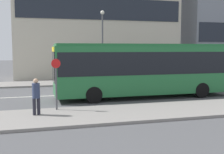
{
  "coord_description": "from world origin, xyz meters",
  "views": [
    {
      "loc": [
        -1.54,
        -18.68,
        3.11
      ],
      "look_at": [
        3.05,
        -1.77,
        1.32
      ],
      "focal_mm": 45.0,
      "sensor_mm": 36.0,
      "label": 1
    }
  ],
  "objects_px": {
    "bus_stop_sign": "(56,79)",
    "street_lamp": "(102,38)",
    "city_bus": "(144,67)",
    "parked_car_0": "(198,76)",
    "pedestrian_near_stop": "(36,94)"
  },
  "relations": [
    {
      "from": "city_bus",
      "to": "street_lamp",
      "type": "height_order",
      "value": "street_lamp"
    },
    {
      "from": "city_bus",
      "to": "pedestrian_near_stop",
      "type": "distance_m",
      "value": 7.67
    },
    {
      "from": "city_bus",
      "to": "street_lamp",
      "type": "xyz_separation_m",
      "value": [
        -0.87,
        7.72,
        2.07
      ]
    },
    {
      "from": "parked_car_0",
      "to": "pedestrian_near_stop",
      "type": "xyz_separation_m",
      "value": [
        -13.97,
        -9.18,
        0.4
      ]
    },
    {
      "from": "city_bus",
      "to": "bus_stop_sign",
      "type": "height_order",
      "value": "city_bus"
    },
    {
      "from": "bus_stop_sign",
      "to": "street_lamp",
      "type": "xyz_separation_m",
      "value": [
        4.81,
        10.61,
        2.4
      ]
    },
    {
      "from": "pedestrian_near_stop",
      "to": "parked_car_0",
      "type": "bearing_deg",
      "value": -166.49
    },
    {
      "from": "city_bus",
      "to": "bus_stop_sign",
      "type": "relative_size",
      "value": 4.45
    },
    {
      "from": "pedestrian_near_stop",
      "to": "street_lamp",
      "type": "height_order",
      "value": "street_lamp"
    },
    {
      "from": "city_bus",
      "to": "parked_car_0",
      "type": "bearing_deg",
      "value": 35.57
    },
    {
      "from": "parked_car_0",
      "to": "bus_stop_sign",
      "type": "bearing_deg",
      "value": -147.43
    },
    {
      "from": "street_lamp",
      "to": "bus_stop_sign",
      "type": "bearing_deg",
      "value": -114.39
    },
    {
      "from": "street_lamp",
      "to": "parked_car_0",
      "type": "bearing_deg",
      "value": -15.6
    },
    {
      "from": "city_bus",
      "to": "street_lamp",
      "type": "relative_size",
      "value": 1.79
    },
    {
      "from": "city_bus",
      "to": "bus_stop_sign",
      "type": "distance_m",
      "value": 6.38
    }
  ]
}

